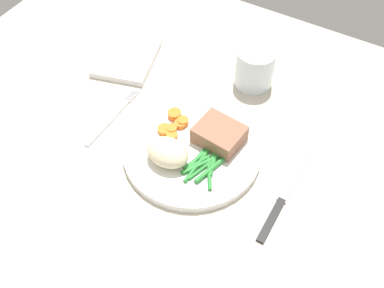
{
  "coord_description": "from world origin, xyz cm",
  "views": [
    {
      "loc": [
        24.1,
        -44.03,
        67.25
      ],
      "look_at": [
        -0.53,
        -1.48,
        4.6
      ],
      "focal_mm": 42.19,
      "sensor_mm": 36.0,
      "label": 1
    }
  ],
  "objects_px": {
    "knife": "(284,196)",
    "water_glass": "(254,69)",
    "dinner_plate": "(192,150)",
    "fork": "(113,117)",
    "napkin": "(127,58)",
    "meat_portion": "(219,134)"
  },
  "relations": [
    {
      "from": "knife",
      "to": "dinner_plate",
      "type": "bearing_deg",
      "value": -178.16
    },
    {
      "from": "dinner_plate",
      "to": "meat_portion",
      "type": "distance_m",
      "value": 0.06
    },
    {
      "from": "meat_portion",
      "to": "fork",
      "type": "relative_size",
      "value": 0.49
    },
    {
      "from": "water_glass",
      "to": "napkin",
      "type": "distance_m",
      "value": 0.27
    },
    {
      "from": "meat_portion",
      "to": "fork",
      "type": "distance_m",
      "value": 0.21
    },
    {
      "from": "meat_portion",
      "to": "water_glass",
      "type": "height_order",
      "value": "water_glass"
    },
    {
      "from": "knife",
      "to": "water_glass",
      "type": "relative_size",
      "value": 2.51
    },
    {
      "from": "meat_portion",
      "to": "napkin",
      "type": "height_order",
      "value": "meat_portion"
    },
    {
      "from": "meat_portion",
      "to": "water_glass",
      "type": "xyz_separation_m",
      "value": [
        -0.02,
        0.18,
        0.0
      ]
    },
    {
      "from": "meat_portion",
      "to": "napkin",
      "type": "relative_size",
      "value": 0.58
    },
    {
      "from": "dinner_plate",
      "to": "napkin",
      "type": "distance_m",
      "value": 0.29
    },
    {
      "from": "napkin",
      "to": "water_glass",
      "type": "bearing_deg",
      "value": 16.12
    },
    {
      "from": "water_glass",
      "to": "knife",
      "type": "bearing_deg",
      "value": -53.87
    },
    {
      "from": "knife",
      "to": "napkin",
      "type": "relative_size",
      "value": 1.47
    },
    {
      "from": "meat_portion",
      "to": "knife",
      "type": "relative_size",
      "value": 0.4
    },
    {
      "from": "dinner_plate",
      "to": "fork",
      "type": "height_order",
      "value": "dinner_plate"
    },
    {
      "from": "meat_portion",
      "to": "dinner_plate",
      "type": "bearing_deg",
      "value": -130.6
    },
    {
      "from": "dinner_plate",
      "to": "napkin",
      "type": "height_order",
      "value": "dinner_plate"
    },
    {
      "from": "dinner_plate",
      "to": "meat_portion",
      "type": "relative_size",
      "value": 3.05
    },
    {
      "from": "dinner_plate",
      "to": "knife",
      "type": "xyz_separation_m",
      "value": [
        0.18,
        -0.0,
        -0.01
      ]
    },
    {
      "from": "dinner_plate",
      "to": "water_glass",
      "type": "bearing_deg",
      "value": 85.74
    },
    {
      "from": "dinner_plate",
      "to": "meat_portion",
      "type": "bearing_deg",
      "value": 49.4
    }
  ]
}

